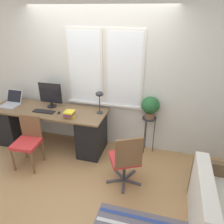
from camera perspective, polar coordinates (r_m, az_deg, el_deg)
The scene contains 14 objects.
ground_plane at distance 3.93m, azimuth -6.42°, elevation -13.09°, with size 14.00×14.00×0.00m, color tan.
wall_back_with_window at distance 3.95m, azimuth -3.22°, elevation 9.50°, with size 9.00×0.12×2.70m.
desk at distance 4.30m, azimuth -15.79°, elevation -3.66°, with size 2.14×0.70×0.77m.
laptop at distance 4.58m, azimuth -24.84°, elevation 2.36°, with size 0.32×0.38×0.25m.
monitor at distance 4.16m, azimuth -15.79°, elevation 4.41°, with size 0.44×0.17×0.46m.
keyboard at distance 4.07m, azimuth -17.39°, elevation 0.15°, with size 0.39×0.13×0.02m.
mouse at distance 3.93m, azimuth -13.71°, elevation -0.17°, with size 0.04×0.07×0.04m.
desk_lamp at distance 3.73m, azimuth -3.30°, elevation 4.13°, with size 0.13×0.13×0.40m.
book_stack at distance 3.74m, azimuth -11.08°, elevation -0.53°, with size 0.18×0.17×0.12m.
desk_chair_wooden at distance 3.89m, azimuth -21.12°, elevation -6.86°, with size 0.43×0.44×0.85m.
office_chair_swivel at distance 3.24m, azimuth 3.62°, elevation -12.19°, with size 0.55×0.56×0.89m.
couch_loveseat at distance 3.05m, azimuth 27.28°, elevation -23.56°, with size 0.77×1.25×0.77m.
plant_stand at distance 3.94m, azimuth 9.63°, elevation -2.76°, with size 0.25×0.25×0.69m.
potted_plant at distance 3.80m, azimuth 9.98°, elevation 1.52°, with size 0.32×0.32×0.39m.
Camera 1 is at (1.22, -2.83, 2.44)m, focal length 35.00 mm.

